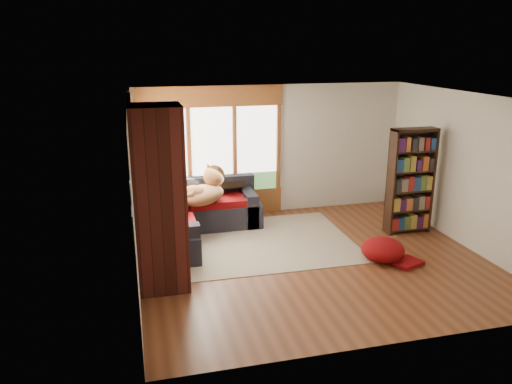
{
  "coord_description": "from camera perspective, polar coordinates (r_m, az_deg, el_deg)",
  "views": [
    {
      "loc": [
        -2.7,
        -7.03,
        3.36
      ],
      "look_at": [
        -0.73,
        0.82,
        0.95
      ],
      "focal_mm": 35.0,
      "sensor_mm": 36.0,
      "label": 1
    }
  ],
  "objects": [
    {
      "name": "windows_left",
      "position": [
        8.47,
        -13.81,
        2.37
      ],
      "size": [
        0.1,
        2.62,
        1.9
      ],
      "color": "#945325",
      "rests_on": "wall_left"
    },
    {
      "name": "wall_right",
      "position": [
        9.13,
        23.08,
        2.2
      ],
      "size": [
        0.04,
        5.0,
        2.6
      ],
      "primitive_type": "cube",
      "color": "silver",
      "rests_on": "ground"
    },
    {
      "name": "throw_pillows",
      "position": [
        9.19,
        -8.3,
        0.2
      ],
      "size": [
        1.98,
        1.68,
        0.45
      ],
      "color": "black",
      "rests_on": "sectional_sofa"
    },
    {
      "name": "dog_brindle",
      "position": [
        8.62,
        -9.51,
        -1.23
      ],
      "size": [
        0.55,
        0.84,
        0.44
      ],
      "rotation": [
        0.0,
        0.0,
        1.65
      ],
      "color": "#3F2C1F",
      "rests_on": "sectional_sofa"
    },
    {
      "name": "wall_front",
      "position": [
        5.66,
        15.63,
        -5.41
      ],
      "size": [
        5.5,
        0.04,
        2.6
      ],
      "primitive_type": "cube",
      "color": "silver",
      "rests_on": "ground"
    },
    {
      "name": "wall_left",
      "position": [
        7.32,
        -13.88,
        -0.25
      ],
      "size": [
        0.04,
        5.0,
        2.6
      ],
      "primitive_type": "cube",
      "color": "silver",
      "rests_on": "ground"
    },
    {
      "name": "ceiling",
      "position": [
        7.57,
        7.03,
        10.7
      ],
      "size": [
        5.5,
        5.5,
        0.0
      ],
      "primitive_type": "plane",
      "color": "white"
    },
    {
      "name": "pouf",
      "position": [
        8.31,
        14.28,
        -6.33
      ],
      "size": [
        0.92,
        0.92,
        0.37
      ],
      "primitive_type": "ellipsoid",
      "rotation": [
        0.0,
        0.0,
        0.42
      ],
      "color": "maroon",
      "rests_on": "area_rug"
    },
    {
      "name": "dog_tan",
      "position": [
        9.04,
        -5.89,
        0.19
      ],
      "size": [
        1.15,
        1.11,
        0.57
      ],
      "rotation": [
        0.0,
        0.0,
        0.7
      ],
      "color": "brown",
      "rests_on": "sectional_sofa"
    },
    {
      "name": "floor",
      "position": [
        8.25,
        6.39,
        -7.57
      ],
      "size": [
        5.5,
        5.5,
        0.0
      ],
      "primitive_type": "plane",
      "color": "#5D2F19",
      "rests_on": "ground"
    },
    {
      "name": "bookshelf",
      "position": [
        9.46,
        17.25,
        1.19
      ],
      "size": [
        0.83,
        0.28,
        1.94
      ],
      "color": "black",
      "rests_on": "ground"
    },
    {
      "name": "brick_chimney",
      "position": [
        7.0,
        -10.98,
        -0.86
      ],
      "size": [
        0.7,
        0.7,
        2.6
      ],
      "primitive_type": "cube",
      "color": "#471914",
      "rests_on": "ground"
    },
    {
      "name": "windows_back",
      "position": [
        9.82,
        -5.01,
        4.72
      ],
      "size": [
        2.82,
        0.1,
        1.9
      ],
      "color": "#945325",
      "rests_on": "wall_back"
    },
    {
      "name": "area_rug",
      "position": [
        8.81,
        0.1,
        -5.8
      ],
      "size": [
        3.33,
        2.56,
        0.01
      ],
      "primitive_type": "cube",
      "rotation": [
        0.0,
        0.0,
        -0.01
      ],
      "color": "beige",
      "rests_on": "ground"
    },
    {
      "name": "wall_back",
      "position": [
        10.12,
        1.71,
        4.84
      ],
      "size": [
        5.5,
        0.04,
        2.6
      ],
      "primitive_type": "cube",
      "color": "silver",
      "rests_on": "ground"
    },
    {
      "name": "roller_blind",
      "position": [
        9.2,
        -13.87,
        6.03
      ],
      "size": [
        0.03,
        0.72,
        0.9
      ],
      "primitive_type": "cube",
      "color": "#779660",
      "rests_on": "wall_left"
    },
    {
      "name": "sectional_sofa",
      "position": [
        9.28,
        -8.68,
        -2.85
      ],
      "size": [
        2.2,
        2.2,
        0.8
      ],
      "rotation": [
        0.0,
        0.0,
        -0.05
      ],
      "color": "black",
      "rests_on": "ground"
    }
  ]
}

